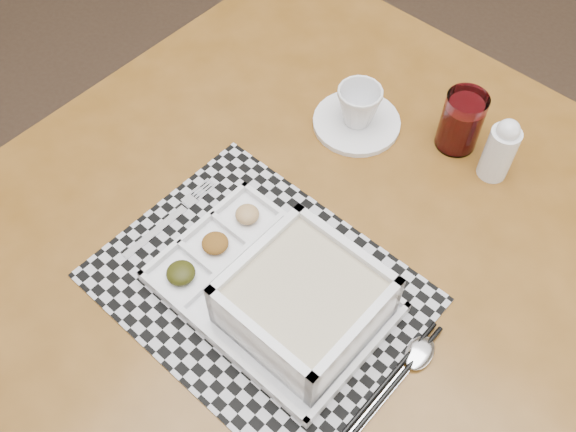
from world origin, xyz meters
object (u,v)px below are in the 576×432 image
Objects in this scene: dining_table at (320,264)px; juice_glass at (461,123)px; creamer_bottle at (500,149)px; cup at (359,106)px; serving_tray at (295,300)px.

juice_glass is at bearing 74.25° from dining_table.
cup is at bearing -171.62° from creamer_bottle.
serving_tray is at bearing -107.21° from creamer_bottle.
dining_table is 0.27m from cup.
juice_glass is (0.08, 0.29, 0.13)m from dining_table.
cup is 0.17m from juice_glass.
serving_tray is at bearing -86.97° from cup.
creamer_bottle is (0.08, -0.02, 0.01)m from juice_glass.
cup reaches higher than dining_table.
creamer_bottle reaches higher than dining_table.
serving_tray reaches higher than cup.
cup is 0.64× the size of creamer_bottle.
dining_table is 10.97× the size of juice_glass.
dining_table is 9.76× the size of creamer_bottle.
creamer_bottle reaches higher than serving_tray.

